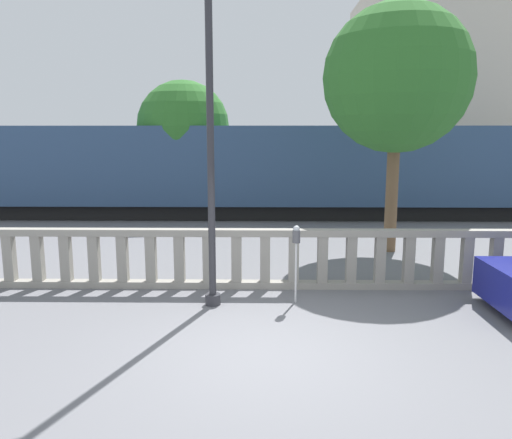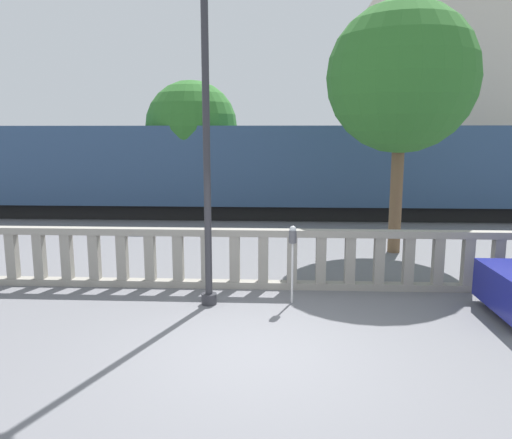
{
  "view_description": "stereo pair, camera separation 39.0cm",
  "coord_description": "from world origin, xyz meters",
  "px_view_note": "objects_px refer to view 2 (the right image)",
  "views": [
    {
      "loc": [
        -0.04,
        -6.76,
        3.11
      ],
      "look_at": [
        -0.2,
        4.05,
        1.25
      ],
      "focal_mm": 35.0,
      "sensor_mm": 36.0,
      "label": 1
    },
    {
      "loc": [
        0.35,
        -6.75,
        3.11
      ],
      "look_at": [
        -0.2,
        4.05,
        1.25
      ],
      "focal_mm": 35.0,
      "sensor_mm": 36.0,
      "label": 2
    }
  ],
  "objects_px": {
    "parking_meter": "(293,243)",
    "tree_left": "(402,78)",
    "train_near": "(298,169)",
    "tree_right": "(192,127)",
    "lamppost": "(206,100)"
  },
  "relations": [
    {
      "from": "lamppost",
      "to": "parking_meter",
      "type": "bearing_deg",
      "value": 5.85
    },
    {
      "from": "train_near",
      "to": "tree_right",
      "type": "xyz_separation_m",
      "value": [
        -4.04,
        0.15,
        1.58
      ]
    },
    {
      "from": "tree_left",
      "to": "parking_meter",
      "type": "bearing_deg",
      "value": -123.6
    },
    {
      "from": "train_near",
      "to": "tree_right",
      "type": "bearing_deg",
      "value": 177.87
    },
    {
      "from": "tree_left",
      "to": "tree_right",
      "type": "distance_m",
      "value": 8.81
    },
    {
      "from": "lamppost",
      "to": "tree_left",
      "type": "distance_m",
      "value": 6.19
    },
    {
      "from": "tree_left",
      "to": "train_near",
      "type": "bearing_deg",
      "value": 112.38
    },
    {
      "from": "parking_meter",
      "to": "tree_left",
      "type": "xyz_separation_m",
      "value": [
        2.79,
        4.2,
        3.35
      ]
    },
    {
      "from": "parking_meter",
      "to": "tree_right",
      "type": "height_order",
      "value": "tree_right"
    },
    {
      "from": "parking_meter",
      "to": "train_near",
      "type": "height_order",
      "value": "train_near"
    },
    {
      "from": "parking_meter",
      "to": "train_near",
      "type": "xyz_separation_m",
      "value": [
        0.41,
        9.98,
        0.64
      ]
    },
    {
      "from": "tree_right",
      "to": "parking_meter",
      "type": "bearing_deg",
      "value": -70.3
    },
    {
      "from": "lamppost",
      "to": "tree_left",
      "type": "bearing_deg",
      "value": 45.23
    },
    {
      "from": "train_near",
      "to": "tree_left",
      "type": "xyz_separation_m",
      "value": [
        2.38,
        -5.78,
        2.7
      ]
    },
    {
      "from": "parking_meter",
      "to": "tree_left",
      "type": "bearing_deg",
      "value": 56.4
    }
  ]
}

